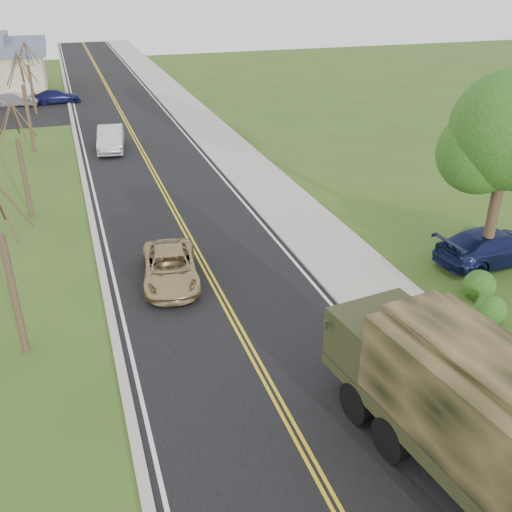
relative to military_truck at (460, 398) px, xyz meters
name	(u,v)px	position (x,y,z in m)	size (l,w,h in m)	color
road	(127,124)	(-3.23, 38.55, -2.16)	(8.00, 120.00, 0.01)	black
curb_right	(177,119)	(0.92, 38.55, -2.11)	(0.30, 120.00, 0.12)	#9E998E
sidewalk_right	(198,118)	(2.67, 38.55, -2.12)	(3.20, 120.00, 0.10)	#9E998E
curb_left	(74,127)	(-7.38, 38.55, -2.12)	(0.30, 120.00, 0.10)	#9E998E
leafy_tree	(508,140)	(7.78, 8.55, 3.33)	(4.83, 4.50, 8.10)	#38281C
bare_tree_a	(11,281)	(-10.23, 8.55, 0.46)	(1.93, 2.26, 6.08)	#38281C
bare_tree_b	(23,169)	(-10.23, 20.55, 0.31)	(1.83, 2.14, 5.73)	#38281C
bare_tree_c	(27,111)	(-10.23, 32.55, 0.61)	(2.04, 2.39, 6.42)	#38281C
bare_tree_d	(31,84)	(-10.23, 44.55, 0.38)	(1.88, 2.20, 5.91)	#38281C
military_truck	(460,398)	(0.00, 0.00, 0.00)	(3.57, 7.85, 3.78)	black
suv_champagne	(170,267)	(-4.81, 11.62, -1.53)	(2.11, 4.59, 1.27)	tan
sedan_silver	(111,139)	(-5.14, 31.34, -1.38)	(1.67, 4.80, 1.58)	silver
pickup_navy	(492,246)	(8.45, 8.95, -1.41)	(2.12, 5.20, 1.51)	#11173E
lot_car_silver	(17,99)	(-11.80, 48.55, -1.53)	(1.35, 3.87, 1.27)	#B5B5BA
lot_car_navy	(57,96)	(-8.38, 48.55, -1.55)	(1.72, 4.24, 1.23)	#10113D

